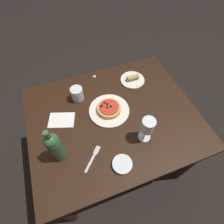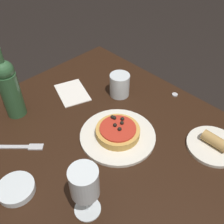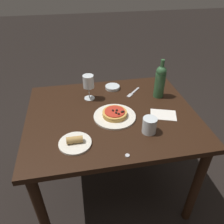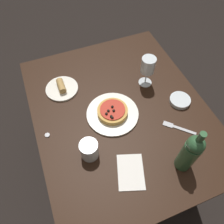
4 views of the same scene
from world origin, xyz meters
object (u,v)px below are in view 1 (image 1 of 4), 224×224
wine_glass (148,126)px  wine_bottle (55,147)px  pizza (109,108)px  side_bowl (122,164)px  side_plate (133,79)px  water_cup (77,94)px  fork (93,157)px  dinner_plate (109,110)px  dining_table (113,124)px  bottle_cap (94,77)px

wine_glass → wine_bottle: bearing=-6.8°
pizza → side_bowl: bearing=81.5°
side_plate → water_cup: bearing=3.3°
side_bowl → side_plate: 0.65m
water_cup → fork: 0.45m
water_cup → side_bowl: 0.56m
fork → dinner_plate: bearing=8.6°
dinner_plate → side_plate: side_plate is taller
wine_bottle → fork: size_ratio=2.12×
pizza → side_plate: size_ratio=0.86×
wine_glass → water_cup: (0.30, -0.43, -0.08)m
dining_table → fork: size_ratio=8.26×
water_cup → side_plate: 0.43m
dining_table → side_plate: bearing=-134.7°
wine_bottle → water_cup: wine_bottle is taller
dining_table → wine_bottle: (0.38, 0.15, 0.23)m
wine_glass → side_plate: 0.49m
wine_bottle → water_cup: bearing=-117.7°
dining_table → wine_glass: bearing=121.1°
dinner_plate → wine_bottle: size_ratio=0.96×
wine_bottle → side_plate: size_ratio=1.56×
dining_table → pizza: size_ratio=7.04×
wine_glass → fork: bearing=2.8°
dining_table → dinner_plate: dinner_plate is taller
pizza → fork: 0.33m
wine_glass → dining_table: bearing=-58.9°
dinner_plate → fork: dinner_plate is taller
dinner_plate → side_bowl: side_bowl is taller
dinner_plate → side_plate: size_ratio=1.49×
wine_glass → dinner_plate: bearing=-62.0°
wine_glass → side_plate: size_ratio=1.01×
pizza → wine_glass: (-0.14, 0.26, 0.10)m
wine_glass → side_bowl: size_ratio=1.64×
fork → side_plate: side_plate is taller
pizza → fork: size_ratio=1.17×
dining_table → side_bowl: bearing=78.1°
side_plate → side_bowl: bearing=61.0°
pizza → side_bowl: 0.37m
fork → side_bowl: bearing=-81.2°
dinner_plate → fork: bearing=54.4°
dinner_plate → water_cup: bearing=-46.7°
side_plate → dining_table: bearing=45.3°
pizza → water_cup: water_cup is taller
water_cup → pizza: bearing=133.3°
wine_glass → fork: 0.35m
wine_bottle → side_plate: 0.75m
wine_glass → bottle_cap: size_ratio=7.59×
side_bowl → water_cup: bearing=-78.4°
fork → bottle_cap: (-0.19, -0.61, 0.00)m
wine_glass → side_plate: wine_glass is taller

